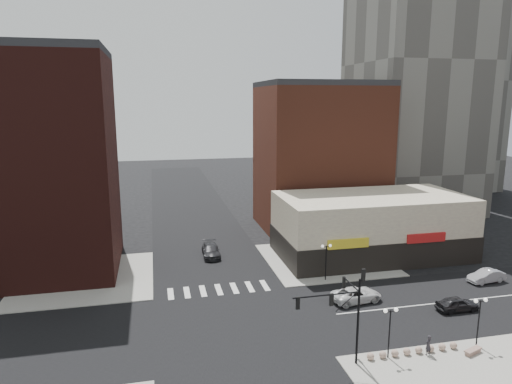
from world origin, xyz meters
name	(u,v)px	position (x,y,z in m)	size (l,w,h in m)	color
ground	(233,326)	(0.00, 0.00, 0.00)	(240.00, 240.00, 0.00)	black
road_ew	(233,326)	(0.00, 0.00, 0.01)	(200.00, 14.00, 0.02)	black
road_ns	(233,326)	(0.00, 0.00, 0.01)	(14.00, 200.00, 0.02)	black
sidewalk_nw	(85,279)	(-14.50, 14.50, 0.06)	(15.00, 15.00, 0.12)	gray
sidewalk_ne	(325,259)	(14.50, 14.50, 0.06)	(15.00, 15.00, 0.12)	gray
building_nw	(41,167)	(-19.00, 18.50, 12.50)	(16.00, 15.00, 25.00)	#371511
building_ne_midrise	(319,159)	(19.00, 29.50, 11.00)	(18.00, 15.00, 22.00)	brown
tower_far	(457,2)	(60.00, 56.00, 41.00)	(18.00, 18.00, 82.00)	#47443F
building_ne_row	(371,231)	(21.00, 15.00, 3.30)	(24.20, 12.20, 8.00)	beige
traffic_signal	(345,304)	(7.24, -7.83, 4.96)	(5.59, 3.09, 7.77)	black
street_lamp_se_a	(390,320)	(11.00, -8.00, 3.29)	(1.22, 0.32, 4.16)	black
street_lamp_se_b	(480,310)	(19.00, -8.00, 3.29)	(1.22, 0.32, 4.16)	black
street_lamp_ne	(326,253)	(12.00, 8.00, 3.29)	(1.22, 0.32, 4.16)	black
bollard_row	(413,351)	(13.17, -8.00, 0.41)	(7.93, 0.58, 0.58)	#A27C70
white_suv	(356,295)	(13.07, 2.25, 0.72)	(2.40, 5.20, 1.45)	silver
dark_sedan_east	(457,304)	(21.68, -1.84, 0.70)	(1.65, 4.11, 1.40)	black
silver_sedan	(486,276)	(29.41, 3.67, 0.71)	(1.50, 4.30, 1.42)	#AAAAAF
dark_sedan_north	(211,250)	(0.46, 19.12, 0.78)	(2.17, 5.34, 1.55)	black
pedestrian	(428,345)	(14.28, -8.34, 0.96)	(0.61, 0.40, 1.67)	#262328
stone_bench	(473,351)	(17.90, -9.00, 0.33)	(1.77, 1.06, 0.40)	gray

